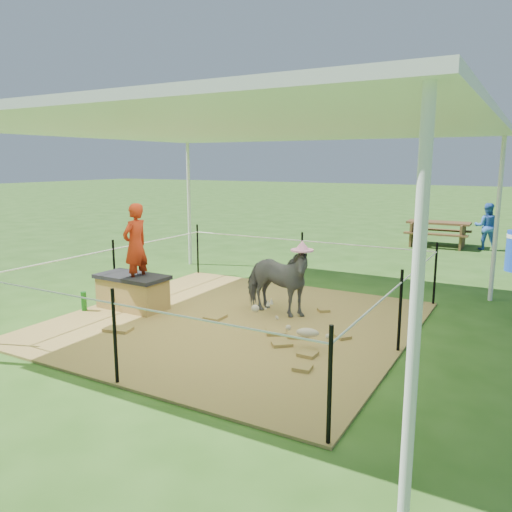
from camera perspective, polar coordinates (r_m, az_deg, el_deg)
The scene contains 13 objects.
ground at distance 7.01m, azimuth -2.42°, elevation -7.64°, with size 90.00×90.00×0.00m, color #2D5919.
hay_patch at distance 7.01m, azimuth -2.42°, elevation -7.53°, with size 4.60×4.60×0.03m, color brown.
canopy_tent at distance 6.67m, azimuth -2.61°, elevation 14.87°, with size 6.30×6.30×2.90m.
rope_fence at distance 6.84m, azimuth -2.46°, elevation -2.52°, with size 4.54×4.54×1.00m.
straw_bale at distance 7.75m, azimuth -13.91°, elevation -4.17°, with size 1.03×0.51×0.46m, color olive.
dark_cloth at distance 7.69m, azimuth -14.00°, elevation -2.32°, with size 1.09×0.57×0.06m, color black.
woman at distance 7.52m, azimuth -13.64°, elevation 1.96°, with size 0.45×0.29×1.23m, color red.
green_bottle at distance 7.86m, azimuth -19.08°, elevation -4.89°, with size 0.08×0.08×0.29m, color #19711B.
pony at distance 7.16m, azimuth 2.29°, elevation -2.84°, with size 0.54×1.18×1.00m, color #46464A.
pink_hat at distance 7.05m, azimuth 2.33°, elevation 1.69°, with size 0.31×0.31×0.14m, color #FF93C9.
foal at distance 5.96m, azimuth 5.93°, elevation -8.47°, with size 0.81×0.45×0.45m, color beige, non-canonical shape.
picnic_table_near at distance 14.09m, azimuth 20.08°, elevation 2.39°, with size 1.57×1.13×0.65m, color #55371D.
distant_person at distance 13.93m, azimuth 24.84°, elevation 3.08°, with size 0.58×0.45×1.19m, color blue.
Camera 1 is at (3.51, -5.65, 2.21)m, focal length 35.00 mm.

